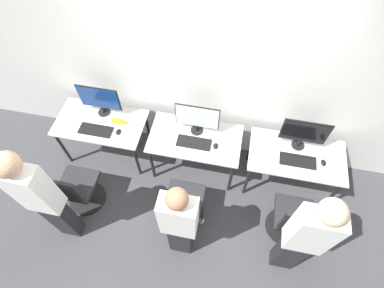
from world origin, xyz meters
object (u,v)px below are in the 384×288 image
at_px(keyboard_center, 194,143).
at_px(office_chair_center, 184,205).
at_px(monitor_left, 99,99).
at_px(monitor_center, 197,118).
at_px(mouse_right, 323,163).
at_px(keyboard_right, 298,161).
at_px(office_chair_right, 292,221).
at_px(mouse_center, 216,146).
at_px(office_chair_left, 77,190).
at_px(monitor_right, 304,133).
at_px(person_right, 305,237).
at_px(mouse_left, 118,132).
at_px(keyboard_left, 96,130).
at_px(person_center, 179,223).
at_px(person_left, 41,198).

bearing_deg(keyboard_center, office_chair_center, -88.89).
xyz_separation_m(monitor_left, monitor_center, (1.25, -0.05, 0.00)).
bearing_deg(mouse_right, office_chair_center, -155.32).
distance_m(keyboard_right, office_chair_right, 0.70).
relative_size(mouse_center, office_chair_center, 0.10).
bearing_deg(office_chair_left, keyboard_center, 29.96).
relative_size(monitor_right, person_right, 0.31).
height_order(monitor_left, mouse_left, monitor_left).
relative_size(keyboard_left, mouse_left, 4.67).
distance_m(keyboard_left, mouse_center, 1.52).
relative_size(office_chair_left, person_center, 0.59).
height_order(mouse_center, person_center, person_center).
xyz_separation_m(mouse_center, person_right, (0.99, -0.99, 0.22)).
distance_m(mouse_center, office_chair_center, 0.81).
height_order(person_center, mouse_right, person_center).
bearing_deg(keyboard_right, keyboard_center, 179.70).
xyz_separation_m(mouse_left, keyboard_center, (0.96, 0.03, -0.01)).
distance_m(person_left, monitor_right, 2.91).
bearing_deg(mouse_left, mouse_center, 1.61).
height_order(monitor_center, office_chair_right, monitor_center).
bearing_deg(person_right, person_left, -176.97).
distance_m(person_center, monitor_right, 1.74).
bearing_deg(monitor_center, keyboard_center, -90.00).
bearing_deg(monitor_center, monitor_right, 1.30).
bearing_deg(person_right, person_center, -176.98).
height_order(monitor_center, person_center, person_center).
distance_m(office_chair_center, office_chair_right, 1.28).
relative_size(mouse_left, monitor_center, 0.17).
distance_m(person_left, mouse_right, 3.10).
distance_m(monitor_right, office_chair_right, 1.03).
xyz_separation_m(keyboard_left, mouse_right, (2.79, 0.08, 0.01)).
distance_m(monitor_left, mouse_left, 0.47).
relative_size(mouse_center, person_right, 0.05).
relative_size(office_chair_center, person_right, 0.53).
distance_m(monitor_left, person_right, 2.79).
bearing_deg(person_center, office_chair_left, 167.96).
relative_size(mouse_left, monitor_right, 0.17).
bearing_deg(mouse_left, person_center, -44.94).
bearing_deg(office_chair_left, person_center, -12.04).
height_order(keyboard_left, person_left, person_left).
relative_size(keyboard_center, office_chair_center, 0.46).
xyz_separation_m(office_chair_right, person_right, (-0.03, -0.37, 0.57)).
bearing_deg(keyboard_center, mouse_left, -177.96).
relative_size(office_chair_left, office_chair_center, 1.00).
relative_size(monitor_left, mouse_right, 5.93).
relative_size(keyboard_right, office_chair_right, 0.46).
relative_size(office_chair_center, mouse_right, 10.15).
relative_size(person_center, mouse_right, 17.17).
bearing_deg(keyboard_left, monitor_center, 11.56).
xyz_separation_m(keyboard_center, mouse_center, (0.27, 0.00, 0.01)).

